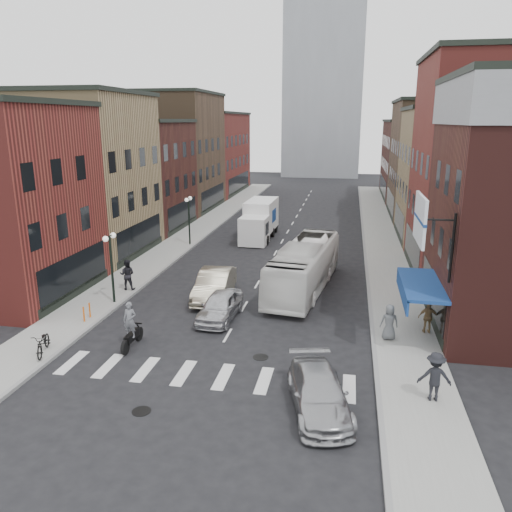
% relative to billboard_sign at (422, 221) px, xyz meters
% --- Properties ---
extents(ground, '(160.00, 160.00, 0.00)m').
position_rel_billboard_sign_xyz_m(ground, '(-8.59, -0.50, -6.13)').
color(ground, black).
rests_on(ground, ground).
extents(sidewalk_left, '(3.00, 74.00, 0.15)m').
position_rel_billboard_sign_xyz_m(sidewalk_left, '(-17.09, 21.50, -6.06)').
color(sidewalk_left, gray).
rests_on(sidewalk_left, ground).
extents(sidewalk_right, '(3.00, 74.00, 0.15)m').
position_rel_billboard_sign_xyz_m(sidewalk_right, '(-0.09, 21.50, -6.06)').
color(sidewalk_right, gray).
rests_on(sidewalk_right, ground).
extents(curb_left, '(0.20, 74.00, 0.16)m').
position_rel_billboard_sign_xyz_m(curb_left, '(-15.59, 21.50, -6.13)').
color(curb_left, gray).
rests_on(curb_left, ground).
extents(curb_right, '(0.20, 74.00, 0.16)m').
position_rel_billboard_sign_xyz_m(curb_right, '(-1.59, 21.50, -6.13)').
color(curb_right, gray).
rests_on(curb_right, ground).
extents(crosswalk_stripes, '(12.00, 2.20, 0.01)m').
position_rel_billboard_sign_xyz_m(crosswalk_stripes, '(-8.59, -3.50, -6.13)').
color(crosswalk_stripes, silver).
rests_on(crosswalk_stripes, ground).
extents(bldg_left_mid_a, '(10.30, 10.20, 12.30)m').
position_rel_billboard_sign_xyz_m(bldg_left_mid_a, '(-23.58, 13.50, 0.02)').
color(bldg_left_mid_a, '#987D53').
rests_on(bldg_left_mid_a, ground).
extents(bldg_left_mid_b, '(10.30, 10.20, 10.30)m').
position_rel_billboard_sign_xyz_m(bldg_left_mid_b, '(-23.58, 23.50, -0.98)').
color(bldg_left_mid_b, '#3E1916').
rests_on(bldg_left_mid_b, ground).
extents(bldg_left_far_a, '(10.30, 12.20, 13.30)m').
position_rel_billboard_sign_xyz_m(bldg_left_far_a, '(-23.58, 34.50, 0.52)').
color(bldg_left_far_a, '#493624').
rests_on(bldg_left_far_a, ground).
extents(bldg_left_far_b, '(10.30, 16.20, 11.30)m').
position_rel_billboard_sign_xyz_m(bldg_left_far_b, '(-23.58, 48.50, -0.48)').
color(bldg_left_far_b, maroon).
rests_on(bldg_left_far_b, ground).
extents(bldg_right_mid_a, '(10.30, 10.20, 14.30)m').
position_rel_billboard_sign_xyz_m(bldg_right_mid_a, '(6.41, 13.50, 1.02)').
color(bldg_right_mid_a, maroon).
rests_on(bldg_right_mid_a, ground).
extents(bldg_right_mid_b, '(10.30, 10.20, 11.30)m').
position_rel_billboard_sign_xyz_m(bldg_right_mid_b, '(6.41, 23.50, -0.48)').
color(bldg_right_mid_b, '#987D53').
rests_on(bldg_right_mid_b, ground).
extents(bldg_right_far_a, '(10.30, 12.20, 12.30)m').
position_rel_billboard_sign_xyz_m(bldg_right_far_a, '(6.41, 34.50, 0.02)').
color(bldg_right_far_a, '#493624').
rests_on(bldg_right_far_a, ground).
extents(bldg_right_far_b, '(10.30, 16.20, 10.30)m').
position_rel_billboard_sign_xyz_m(bldg_right_far_b, '(6.41, 48.50, -0.98)').
color(bldg_right_far_b, '#3E1916').
rests_on(bldg_right_far_b, ground).
extents(awning_blue, '(1.80, 5.00, 0.78)m').
position_rel_billboard_sign_xyz_m(awning_blue, '(0.34, 2.00, -3.50)').
color(awning_blue, navy).
rests_on(awning_blue, ground).
extents(billboard_sign, '(1.52, 3.00, 3.70)m').
position_rel_billboard_sign_xyz_m(billboard_sign, '(0.00, 0.00, 0.00)').
color(billboard_sign, black).
rests_on(billboard_sign, ground).
extents(distant_tower, '(14.00, 14.00, 50.00)m').
position_rel_billboard_sign_xyz_m(distant_tower, '(-8.59, 77.50, 18.87)').
color(distant_tower, '#9399A0').
rests_on(distant_tower, ground).
extents(streetlamp_near, '(0.32, 1.22, 4.11)m').
position_rel_billboard_sign_xyz_m(streetlamp_near, '(-15.99, 3.50, -3.22)').
color(streetlamp_near, black).
rests_on(streetlamp_near, ground).
extents(streetlamp_far, '(0.32, 1.22, 4.11)m').
position_rel_billboard_sign_xyz_m(streetlamp_far, '(-15.99, 17.50, -3.22)').
color(streetlamp_far, black).
rests_on(streetlamp_far, ground).
extents(bike_rack, '(0.08, 0.68, 0.80)m').
position_rel_billboard_sign_xyz_m(bike_rack, '(-16.19, 0.80, -5.58)').
color(bike_rack, '#D8590C').
rests_on(bike_rack, sidewalk_left).
extents(box_truck, '(2.46, 7.63, 3.30)m').
position_rel_billboard_sign_xyz_m(box_truck, '(-10.74, 21.23, -4.50)').
color(box_truck, white).
rests_on(box_truck, ground).
extents(motorcycle_rider, '(0.61, 2.20, 2.24)m').
position_rel_billboard_sign_xyz_m(motorcycle_rider, '(-12.62, -1.64, -5.09)').
color(motorcycle_rider, black).
rests_on(motorcycle_rider, ground).
extents(transit_bus, '(3.89, 10.95, 2.98)m').
position_rel_billboard_sign_xyz_m(transit_bus, '(-5.55, 8.08, -4.64)').
color(transit_bus, silver).
rests_on(transit_bus, ground).
extents(sedan_left_near, '(1.96, 4.34, 1.45)m').
position_rel_billboard_sign_xyz_m(sedan_left_near, '(-9.47, 2.50, -5.41)').
color(sedan_left_near, silver).
rests_on(sedan_left_near, ground).
extents(sedan_left_far, '(2.11, 5.25, 1.70)m').
position_rel_billboard_sign_xyz_m(sedan_left_far, '(-10.59, 5.50, -5.28)').
color(sedan_left_far, '#B0A78F').
rests_on(sedan_left_far, ground).
extents(curb_car, '(3.01, 5.07, 1.38)m').
position_rel_billboard_sign_xyz_m(curb_car, '(-3.79, -5.22, -5.44)').
color(curb_car, '#A5A5A9').
rests_on(curb_car, ground).
extents(parked_bicycle, '(1.30, 2.06, 1.02)m').
position_rel_billboard_sign_xyz_m(parked_bicycle, '(-16.09, -3.18, -5.47)').
color(parked_bicycle, black).
rests_on(parked_bicycle, sidewalk_left).
extents(ped_left_solo, '(0.98, 0.66, 1.89)m').
position_rel_billboard_sign_xyz_m(ped_left_solo, '(-16.14, 5.68, -5.04)').
color(ped_left_solo, black).
rests_on(ped_left_solo, sidewalk_left).
extents(ped_right_a, '(1.22, 0.61, 1.88)m').
position_rel_billboard_sign_xyz_m(ped_right_a, '(0.36, -3.97, -5.04)').
color(ped_right_a, black).
rests_on(ped_right_a, sidewalk_right).
extents(ped_right_b, '(0.97, 0.52, 1.60)m').
position_rel_billboard_sign_xyz_m(ped_right_b, '(1.01, 2.32, -5.18)').
color(ped_right_b, olive).
rests_on(ped_right_b, sidewalk_right).
extents(ped_right_c, '(0.90, 0.65, 1.72)m').
position_rel_billboard_sign_xyz_m(ped_right_c, '(-0.90, 1.18, -5.12)').
color(ped_right_c, '#53575A').
rests_on(ped_right_c, sidewalk_right).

